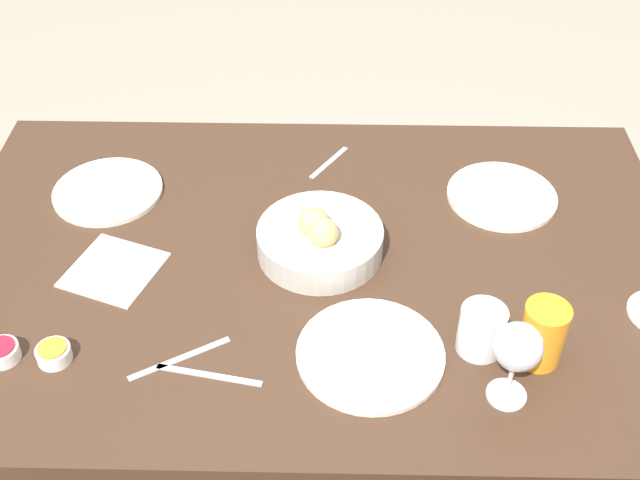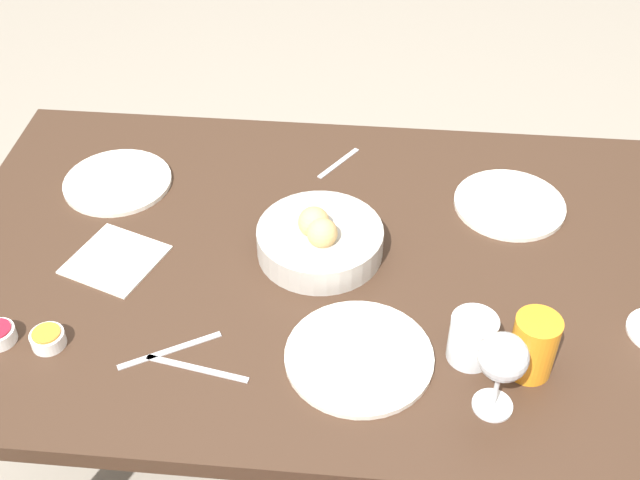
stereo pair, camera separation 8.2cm
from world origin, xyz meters
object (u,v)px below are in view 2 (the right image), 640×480
jam_bowl_honey (48,339)px  juice_glass (533,346)px  plate_near_right (118,182)px  water_tumbler (472,338)px  plate_near_left (509,204)px  bread_basket (320,240)px  napkin (115,260)px  plate_far_center (359,357)px  fork_silver (197,369)px  knife_silver (170,351)px  spoon_coffee (339,163)px  wine_glass (503,360)px

jam_bowl_honey → juice_glass: bearing=-178.5°
plate_near_right → water_tumbler: size_ratio=2.60×
plate_near_left → bread_basket: bearing=25.2°
jam_bowl_honey → napkin: (-0.05, -0.21, -0.01)m
plate_far_center → fork_silver: bearing=10.1°
fork_silver → knife_silver: same height
spoon_coffee → napkin: (0.39, 0.35, 0.00)m
bread_basket → fork_silver: bearing=60.1°
plate_near_left → fork_silver: bearing=41.2°
juice_glass → wine_glass: size_ratio=0.74×
water_tumbler → napkin: water_tumbler is taller
plate_near_right → plate_far_center: 0.68m
water_tumbler → napkin: size_ratio=0.43×
plate_near_right → jam_bowl_honey: size_ratio=3.90×
jam_bowl_honey → fork_silver: size_ratio=0.32×
fork_silver → spoon_coffee: (-0.19, -0.59, 0.00)m
wine_glass → fork_silver: bearing=-3.6°
wine_glass → fork_silver: size_ratio=0.88×
jam_bowl_honey → spoon_coffee: (-0.45, -0.56, -0.01)m
plate_near_right → napkin: bearing=105.0°
plate_far_center → bread_basket: bearing=-70.7°
jam_bowl_honey → knife_silver: bearing=-178.8°
bread_basket → napkin: bearing=8.7°
wine_glass → spoon_coffee: (0.29, -0.62, -0.11)m
juice_glass → plate_far_center: bearing=0.8°
plate_near_right → jam_bowl_honey: jam_bowl_honey is taller
plate_near_right → napkin: 0.24m
bread_basket → jam_bowl_honey: bearing=32.1°
wine_glass → spoon_coffee: wine_glass is taller
wine_glass → napkin: (0.68, -0.27, -0.11)m
wine_glass → plate_near_left: bearing=-97.6°
plate_near_right → napkin: (-0.06, 0.23, -0.00)m
wine_glass → napkin: 0.74m
juice_glass → spoon_coffee: bearing=-56.9°
plate_near_left → napkin: (0.75, 0.23, -0.00)m
fork_silver → spoon_coffee: same height
plate_far_center → fork_silver: size_ratio=1.40×
water_tumbler → knife_silver: (0.50, 0.04, -0.04)m
juice_glass → jam_bowl_honey: (0.80, 0.02, -0.04)m
juice_glass → wine_glass: bearing=52.3°
jam_bowl_honey → napkin: bearing=-103.6°
spoon_coffee → wine_glass: bearing=115.0°
water_tumbler → jam_bowl_honey: size_ratio=1.50×
water_tumbler → spoon_coffee: bearing=-63.6°
plate_far_center → spoon_coffee: 0.55m
plate_near_right → fork_silver: plate_near_right is taller
plate_near_left → spoon_coffee: plate_near_left is taller
bread_basket → plate_near_right: (0.44, -0.17, -0.03)m
knife_silver → fork_silver: bearing=147.5°
bread_basket → juice_glass: bearing=145.5°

